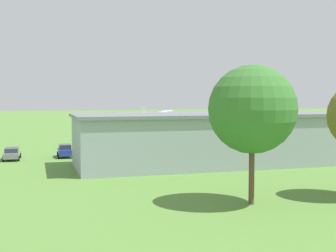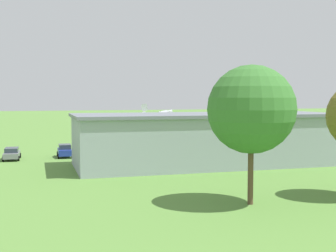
# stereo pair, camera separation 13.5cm
# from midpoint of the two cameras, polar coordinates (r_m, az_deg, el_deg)

# --- Properties ---
(ground_plane) EXTENTS (400.00, 400.00, 0.00)m
(ground_plane) POSITION_cam_midpoint_polar(r_m,az_deg,el_deg) (83.63, -4.57, -1.87)
(ground_plane) COLOR #568438
(hangar) EXTENTS (31.31, 12.11, 6.08)m
(hangar) POSITION_cam_midpoint_polar(r_m,az_deg,el_deg) (53.80, 4.83, -1.65)
(hangar) COLOR #99A3AD
(hangar) RESTS_ON ground_plane
(biplane) EXTENTS (7.03, 9.32, 4.09)m
(biplane) POSITION_cam_midpoint_polar(r_m,az_deg,el_deg) (87.14, -1.19, 1.32)
(biplane) COLOR silver
(car_blue) EXTENTS (2.05, 3.99, 1.72)m
(car_blue) POSITION_cam_midpoint_polar(r_m,az_deg,el_deg) (62.19, -12.87, -3.02)
(car_blue) COLOR #23389E
(car_blue) RESTS_ON ground_plane
(car_grey) EXTENTS (2.24, 4.74, 1.53)m
(car_grey) POSITION_cam_midpoint_polar(r_m,az_deg,el_deg) (61.60, -19.05, -3.27)
(car_grey) COLOR slate
(car_grey) RESTS_ON ground_plane
(person_beside_truck) EXTENTS (0.53, 0.53, 1.78)m
(person_beside_truck) POSITION_cam_midpoint_polar(r_m,az_deg,el_deg) (63.43, -9.21, -2.84)
(person_beside_truck) COLOR #72338C
(person_beside_truck) RESTS_ON ground_plane
(person_crossing_taxiway) EXTENTS (0.53, 0.53, 1.73)m
(person_crossing_taxiway) POSITION_cam_midpoint_polar(r_m,az_deg,el_deg) (69.71, 10.55, -2.30)
(person_crossing_taxiway) COLOR #3F3F47
(person_crossing_taxiway) RESTS_ON ground_plane
(person_near_hangar_door) EXTENTS (0.53, 0.53, 1.68)m
(person_near_hangar_door) POSITION_cam_midpoint_polar(r_m,az_deg,el_deg) (72.42, 6.30, -2.06)
(person_near_hangar_door) COLOR beige
(person_near_hangar_door) RESTS_ON ground_plane
(person_by_parked_cars) EXTENTS (0.46, 0.46, 1.76)m
(person_by_parked_cars) POSITION_cam_midpoint_polar(r_m,az_deg,el_deg) (64.32, -10.08, -2.77)
(person_by_parked_cars) COLOR beige
(person_by_parked_cars) RESTS_ON ground_plane
(tree_at_field_edge) EXTENTS (6.58, 6.58, 10.38)m
(tree_at_field_edge) POSITION_cam_midpoint_polar(r_m,az_deg,el_deg) (34.07, 10.42, 2.06)
(tree_at_field_edge) COLOR brown
(tree_at_field_edge) RESTS_ON ground_plane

